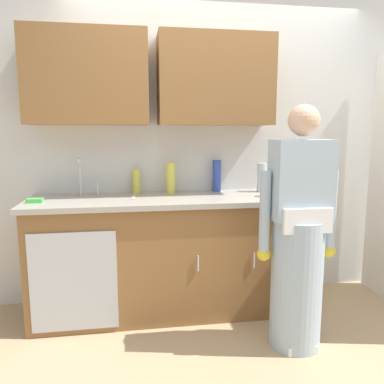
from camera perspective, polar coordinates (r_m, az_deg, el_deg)
name	(u,v)px	position (r m, az deg, el deg)	size (l,w,h in m)	color
ground_plane	(247,352)	(2.77, 8.26, -22.67)	(9.00, 9.00, 0.00)	tan
kitchen_wall_with_uppers	(201,128)	(3.29, 1.35, 9.50)	(4.80, 0.44, 2.70)	silver
counter_cabinet	(156,258)	(3.11, -5.39, -9.75)	(1.90, 0.62, 0.90)	brown
countertop	(156,200)	(2.99, -5.47, -1.19)	(1.96, 0.66, 0.04)	#A8A093
sink	(84,201)	(3.02, -15.85, -1.31)	(0.50, 0.36, 0.35)	#B7BABF
person_at_sink	(298,247)	(2.64, 15.60, -7.98)	(0.55, 0.34, 1.62)	white
bottle_soap	(262,177)	(3.30, 10.40, 2.17)	(0.08, 0.08, 0.25)	silver
bottle_cleaner_spray	(217,176)	(3.28, 3.73, 2.45)	(0.07, 0.07, 0.27)	#334CB2
bottle_dish_liquid	(136,182)	(3.20, -8.31, 1.56)	(0.07, 0.07, 0.20)	#D8D14C
bottle_water_short	(171,178)	(3.16, -3.22, 2.09)	(0.08, 0.08, 0.26)	#D8D14C
cup_by_sink	(267,191)	(3.06, 11.10, 0.11)	(0.08, 0.08, 0.09)	#B24C47
knife_on_counter	(134,197)	(3.02, -8.74, -0.71)	(0.24, 0.02, 0.01)	silver
sponge	(35,201)	(2.99, -22.49, -1.19)	(0.11, 0.07, 0.03)	#4CBF4C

